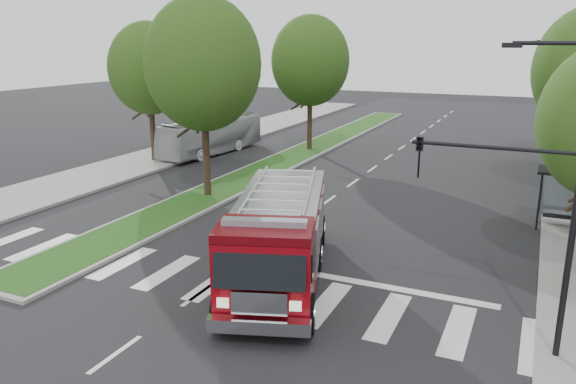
% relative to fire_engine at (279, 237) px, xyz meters
% --- Properties ---
extents(ground, '(140.00, 140.00, 0.00)m').
position_rel_fire_engine_xyz_m(ground, '(-1.84, 1.86, -1.54)').
color(ground, black).
rests_on(ground, ground).
extents(sidewalk_left, '(5.00, 80.00, 0.15)m').
position_rel_fire_engine_xyz_m(sidewalk_left, '(-16.34, 11.86, -1.47)').
color(sidewalk_left, gray).
rests_on(sidewalk_left, ground).
extents(median, '(3.00, 50.00, 0.15)m').
position_rel_fire_engine_xyz_m(median, '(-7.84, 19.86, -1.46)').
color(median, gray).
rests_on(median, ground).
extents(tree_median_near, '(5.80, 5.80, 10.16)m').
position_rel_fire_engine_xyz_m(tree_median_near, '(-7.84, 7.86, 5.27)').
color(tree_median_near, black).
rests_on(tree_median_near, ground).
extents(tree_median_far, '(5.60, 5.60, 9.72)m').
position_rel_fire_engine_xyz_m(tree_median_far, '(-7.84, 21.86, 4.95)').
color(tree_median_far, black).
rests_on(tree_median_far, ground).
extents(tree_left_mid, '(5.20, 5.20, 9.16)m').
position_rel_fire_engine_xyz_m(tree_left_mid, '(-15.84, 13.86, 4.62)').
color(tree_left_mid, black).
rests_on(tree_left_mid, ground).
extents(streetlight_right_near, '(4.08, 0.22, 8.00)m').
position_rel_fire_engine_xyz_m(streetlight_right_near, '(7.77, -1.64, 3.13)').
color(streetlight_right_near, black).
rests_on(streetlight_right_near, ground).
extents(streetlight_right_far, '(2.11, 0.20, 8.00)m').
position_rel_fire_engine_xyz_m(streetlight_right_far, '(8.51, 21.86, 2.94)').
color(streetlight_right_far, black).
rests_on(streetlight_right_far, ground).
extents(fire_engine, '(5.55, 9.66, 3.21)m').
position_rel_fire_engine_xyz_m(fire_engine, '(0.00, 0.00, 0.00)').
color(fire_engine, '#530409').
rests_on(fire_engine, ground).
extents(city_bus, '(3.28, 9.72, 2.66)m').
position_rel_fire_engine_xyz_m(city_bus, '(-13.84, 17.93, -0.21)').
color(city_bus, '#B2B2B7').
rests_on(city_bus, ground).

